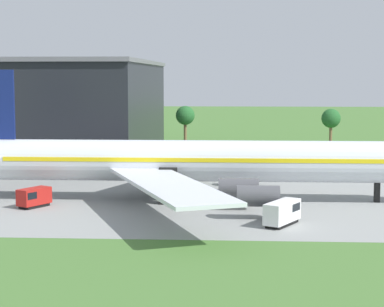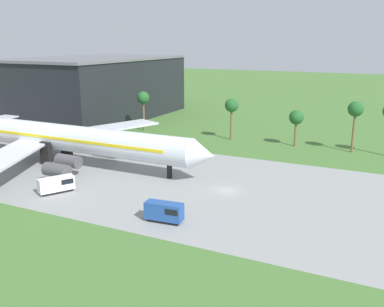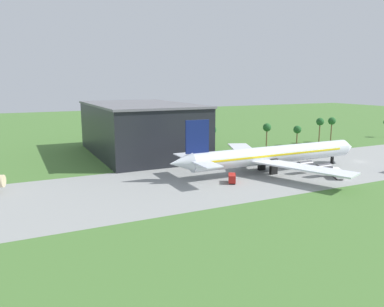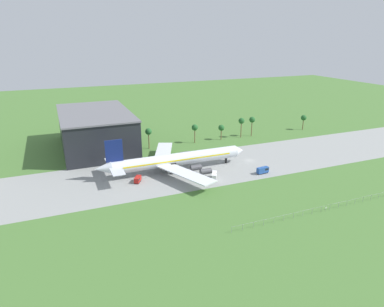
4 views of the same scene
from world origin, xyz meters
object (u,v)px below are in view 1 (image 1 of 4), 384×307
object	(u,v)px
fuel_truck	(283,212)
terminal_building	(64,109)
jet_airliner	(182,161)
baggage_tug	(33,197)

from	to	relation	value
fuel_truck	terminal_building	distance (m)	77.05
jet_airliner	baggage_tug	xyz separation A→B (m)	(-19.13, -6.50, -4.10)
jet_airliner	fuel_truck	bearing A→B (deg)	-50.57
jet_airliner	baggage_tug	world-z (taller)	jet_airliner
jet_airliner	fuel_truck	distance (m)	20.41
baggage_tug	fuel_truck	size ratio (longest dim) A/B	0.78
jet_airliner	terminal_building	size ratio (longest dim) A/B	1.17
jet_airliner	baggage_tug	distance (m)	20.61
fuel_truck	terminal_building	xyz separation A→B (m)	(-41.09, 64.60, 8.67)
jet_airliner	terminal_building	world-z (taller)	terminal_building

